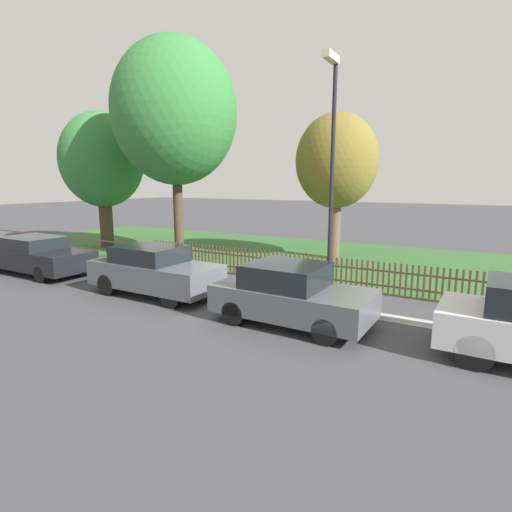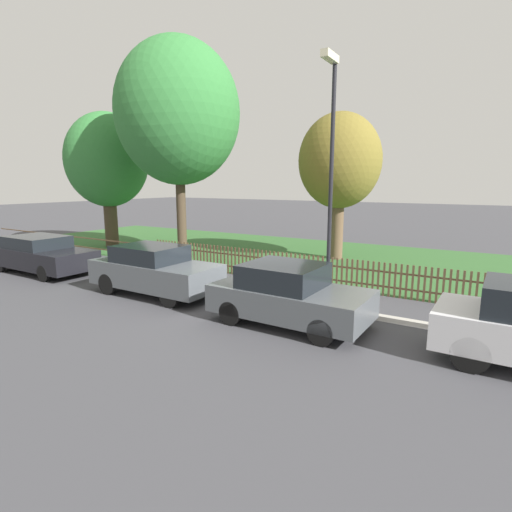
{
  "view_description": "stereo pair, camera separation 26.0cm",
  "coord_description": "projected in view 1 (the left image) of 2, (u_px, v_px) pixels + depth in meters",
  "views": [
    {
      "loc": [
        5.37,
        -9.61,
        3.32
      ],
      "look_at": [
        -0.71,
        0.8,
        1.1
      ],
      "focal_mm": 28.0,
      "sensor_mm": 36.0,
      "label": 1
    },
    {
      "loc": [
        5.6,
        -9.47,
        3.32
      ],
      "look_at": [
        -0.71,
        0.8,
        1.1
      ],
      "focal_mm": 28.0,
      "sensor_mm": 36.0,
      "label": 2
    }
  ],
  "objects": [
    {
      "name": "ground_plane",
      "position": [
        263.0,
        300.0,
        11.42
      ],
      "size": [
        120.0,
        120.0,
        0.0
      ],
      "primitive_type": "plane",
      "color": "#424247"
    },
    {
      "name": "kerb_stone",
      "position": [
        265.0,
        297.0,
        11.5
      ],
      "size": [
        37.6,
        0.2,
        0.12
      ],
      "primitive_type": "cube",
      "color": "#B2ADA3",
      "rests_on": "ground"
    },
    {
      "name": "grass_strip",
      "position": [
        343.0,
        259.0,
        17.57
      ],
      "size": [
        37.6,
        9.92,
        0.01
      ],
      "primitive_type": "cube",
      "color": "#33602D",
      "rests_on": "ground"
    },
    {
      "name": "park_fence",
      "position": [
        297.0,
        268.0,
        13.28
      ],
      "size": [
        37.6,
        0.05,
        1.01
      ],
      "color": "brown",
      "rests_on": "ground"
    },
    {
      "name": "parked_car_silver_hatchback",
      "position": [
        37.0,
        255.0,
        14.71
      ],
      "size": [
        4.58,
        1.77,
        1.36
      ],
      "rotation": [
        0.0,
        0.0,
        -0.0
      ],
      "color": "black",
      "rests_on": "ground"
    },
    {
      "name": "parked_car_black_saloon",
      "position": [
        154.0,
        270.0,
        11.86
      ],
      "size": [
        4.05,
        1.7,
        1.48
      ],
      "rotation": [
        0.0,
        0.0,
        0.0
      ],
      "color": "#51565B",
      "rests_on": "ground"
    },
    {
      "name": "parked_car_navy_estate",
      "position": [
        291.0,
        294.0,
        9.45
      ],
      "size": [
        3.73,
        1.87,
        1.44
      ],
      "rotation": [
        0.0,
        0.0,
        -0.02
      ],
      "color": "#51565B",
      "rests_on": "ground"
    },
    {
      "name": "covered_motorcycle",
      "position": [
        278.0,
        270.0,
        12.52
      ],
      "size": [
        1.92,
        0.76,
        1.0
      ],
      "rotation": [
        0.0,
        0.0,
        0.04
      ],
      "color": "black",
      "rests_on": "ground"
    },
    {
      "name": "tree_nearest_kerb",
      "position": [
        102.0,
        161.0,
        20.18
      ],
      "size": [
        4.12,
        4.12,
        6.83
      ],
      "color": "#473828",
      "rests_on": "ground"
    },
    {
      "name": "tree_behind_motorcycle",
      "position": [
        175.0,
        113.0,
        16.76
      ],
      "size": [
        5.24,
        5.24,
        9.25
      ],
      "color": "#473828",
      "rests_on": "ground"
    },
    {
      "name": "tree_mid_park",
      "position": [
        337.0,
        162.0,
        17.0
      ],
      "size": [
        3.49,
        3.49,
        6.24
      ],
      "color": "brown",
      "rests_on": "ground"
    },
    {
      "name": "street_lamp",
      "position": [
        331.0,
        157.0,
        10.41
      ],
      "size": [
        0.2,
        0.79,
        6.44
      ],
      "color": "black",
      "rests_on": "ground"
    }
  ]
}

